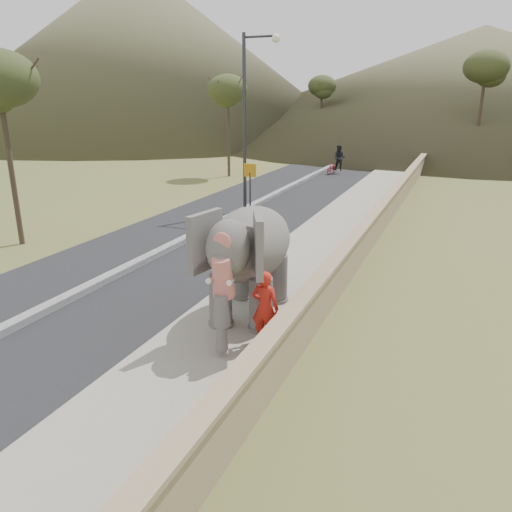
% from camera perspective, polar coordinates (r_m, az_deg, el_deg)
% --- Properties ---
extents(ground, '(160.00, 160.00, 0.00)m').
position_cam_1_polar(ground, '(9.45, -11.80, -17.36)').
color(ground, olive).
rests_on(ground, ground).
extents(road, '(7.00, 120.00, 0.03)m').
position_cam_1_polar(road, '(19.62, -7.66, 1.84)').
color(road, black).
rests_on(road, ground).
extents(median, '(0.35, 120.00, 0.22)m').
position_cam_1_polar(median, '(19.60, -7.67, 2.11)').
color(median, black).
rests_on(median, ground).
extents(walkway, '(3.00, 120.00, 0.15)m').
position_cam_1_polar(walkway, '(17.70, 6.49, 0.31)').
color(walkway, '#9E9687').
rests_on(walkway, ground).
extents(parapet, '(0.30, 120.00, 1.10)m').
position_cam_1_polar(parapet, '(17.21, 11.82, 1.17)').
color(parapet, tan).
rests_on(parapet, ground).
extents(lamppost, '(1.76, 0.36, 8.00)m').
position_cam_1_polar(lamppost, '(23.56, -0.63, 16.65)').
color(lamppost, '#2F3035').
rests_on(lamppost, ground).
extents(signboard, '(0.60, 0.08, 2.40)m').
position_cam_1_polar(signboard, '(23.31, -0.68, 8.66)').
color(signboard, '#2D2D33').
rests_on(signboard, ground).
extents(hill_left, '(60.00, 60.00, 22.00)m').
position_cam_1_polar(hill_left, '(74.81, -13.12, 21.81)').
color(hill_left, brown).
rests_on(hill_left, ground).
extents(hill_far, '(80.00, 80.00, 14.00)m').
position_cam_1_polar(hill_far, '(76.26, 24.13, 17.68)').
color(hill_far, brown).
rests_on(hill_far, ground).
extents(elephant_and_man, '(2.50, 4.16, 2.84)m').
position_cam_1_polar(elephant_and_man, '(12.21, -0.63, -0.41)').
color(elephant_and_man, slate).
rests_on(elephant_and_man, ground).
extents(motorcyclist, '(1.35, 1.67, 2.05)m').
position_cam_1_polar(motorcyclist, '(36.55, 9.17, 10.57)').
color(motorcyclist, maroon).
rests_on(motorcyclist, ground).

